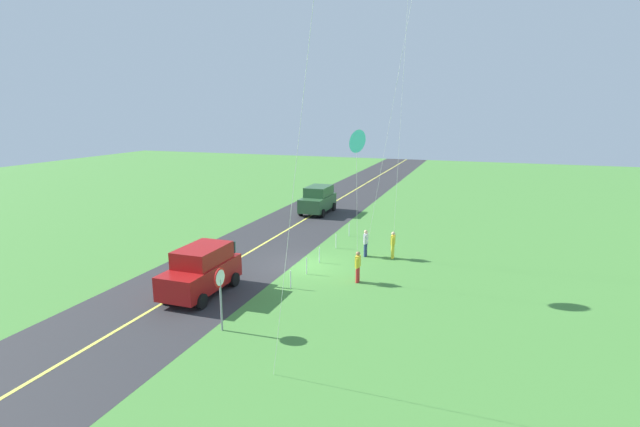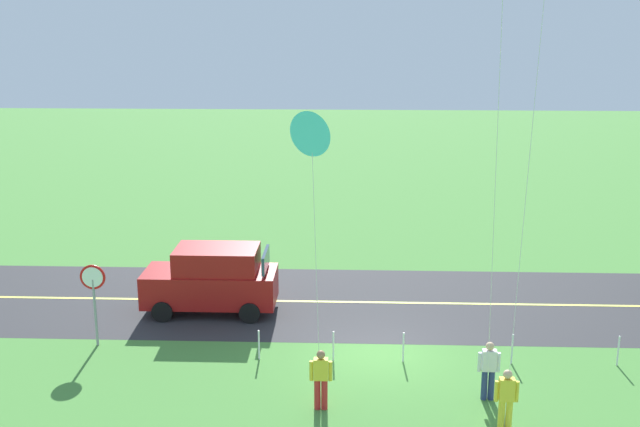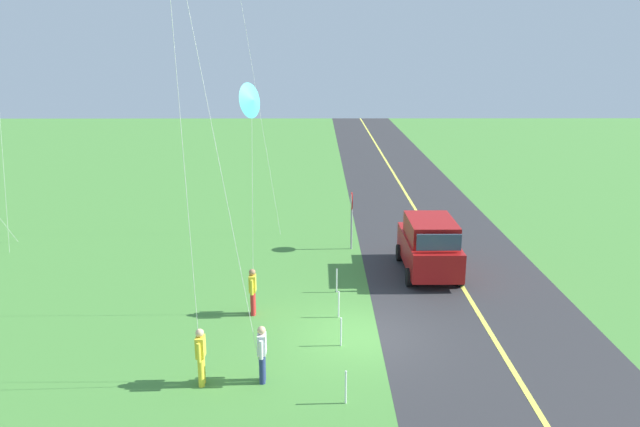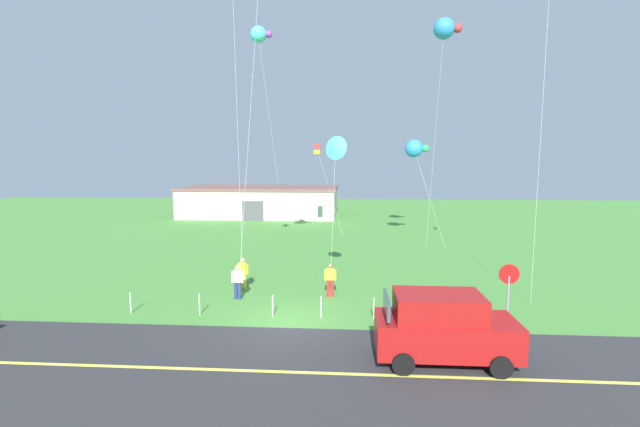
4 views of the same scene
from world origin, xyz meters
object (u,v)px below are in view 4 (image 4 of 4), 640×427
Objects in this scene: kite_pink_drift at (259,35)px; kite_purple_back at (317,149)px; kite_orange_near at (445,29)px; kite_green_far at (415,149)px; person_adult_near at (243,272)px; warehouse_distant at (262,201)px; person_child_watcher at (330,279)px; kite_yellow_high at (335,148)px; stop_sign at (509,284)px; car_suv_foreground at (443,327)px; person_adult_companion at (237,281)px.

kite_pink_drift reaches higher than kite_purple_back.
kite_green_far is at bearing 105.93° from kite_orange_near.
person_adult_near is at bearing -81.66° from kite_pink_drift.
kite_green_far is 23.73m from warehouse_distant.
kite_yellow_high reaches higher than person_child_watcher.
stop_sign is at bearing 18.23° from person_adult_near.
person_child_watcher is at bearing -124.19° from kite_orange_near.
car_suv_foreground is 22.45m from kite_orange_near.
person_child_watcher is 17.26m from kite_green_far.
kite_yellow_high is at bearing -123.06° from kite_orange_near.
person_adult_near is 18.22m from kite_purple_back.
person_child_watcher is at bearing -72.85° from warehouse_distant.
car_suv_foreground is at bearing -136.57° from stop_sign.
person_child_watcher is 18.99m from kite_purple_back.
warehouse_distant reaches higher than car_suv_foreground.
warehouse_distant is (-2.75, 13.30, -15.63)m from kite_pink_drift.
person_adult_near is 0.21× the size of kite_yellow_high.
kite_purple_back is at bearing 45.99° from person_child_watcher.
stop_sign reaches higher than person_adult_near.
person_adult_near is at bearing -127.07° from kite_green_far.
person_child_watcher is 0.20× the size of kite_purple_back.
kite_orange_near is (6.98, 10.72, 8.28)m from kite_yellow_high.
kite_yellow_high is (0.22, -0.12, 6.15)m from person_child_watcher.
person_adult_near is 0.20× the size of kite_purple_back.
kite_pink_drift is 11.09m from kite_purple_back.
kite_pink_drift reaches higher than kite_green_far.
kite_orange_near reaches higher than kite_green_far.
person_child_watcher is 19.31m from kite_orange_near.
kite_purple_back is at bearing 125.70° from person_adult_companion.
person_child_watcher is at bearing 152.26° from stop_sign.
car_suv_foreground is 22.30m from kite_green_far.
car_suv_foreground is at bearing -60.23° from kite_yellow_high.
person_adult_near is (-11.36, 4.54, -0.94)m from stop_sign.
kite_pink_drift is at bearing 164.99° from kite_green_far.
person_adult_near is 20.93m from kite_orange_near.
warehouse_distant reaches higher than stop_sign.
kite_green_far is at bearing -46.83° from warehouse_distant.
car_suv_foreground is 0.24× the size of warehouse_distant.
kite_green_far is 0.45× the size of warehouse_distant.
stop_sign is at bearing -64.68° from warehouse_distant.
kite_pink_drift reaches higher than kite_yellow_high.
kite_green_far reaches higher than person_adult_companion.
person_adult_companion is 1.00× the size of person_child_watcher.
person_adult_companion is at bearing -81.93° from kite_pink_drift.
kite_yellow_high is at bearing -72.54° from warehouse_distant.
kite_yellow_high is (-3.65, 6.39, 5.86)m from car_suv_foreground.
person_child_watcher is 0.20× the size of kite_green_far.
kite_yellow_high is at bearing -111.27° from kite_green_far.
warehouse_distant is at bearing 133.17° from kite_green_far.
kite_purple_back is (-2.16, 17.80, 0.51)m from kite_yellow_high.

